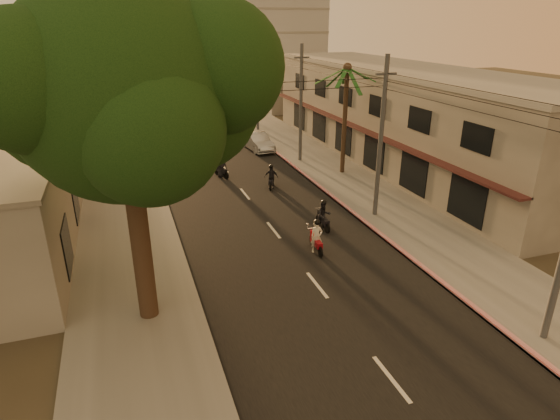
# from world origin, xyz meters

# --- Properties ---
(ground) EXTENTS (160.00, 160.00, 0.00)m
(ground) POSITION_xyz_m (0.00, 0.00, 0.00)
(ground) COLOR #383023
(ground) RESTS_ON ground
(road) EXTENTS (10.00, 140.00, 0.02)m
(road) POSITION_xyz_m (0.00, 20.00, 0.01)
(road) COLOR black
(road) RESTS_ON ground
(sidewalk_right) EXTENTS (5.00, 140.00, 0.12)m
(sidewalk_right) POSITION_xyz_m (7.50, 20.00, 0.06)
(sidewalk_right) COLOR slate
(sidewalk_right) RESTS_ON ground
(sidewalk_left) EXTENTS (5.00, 140.00, 0.12)m
(sidewalk_left) POSITION_xyz_m (-7.50, 20.00, 0.06)
(sidewalk_left) COLOR slate
(sidewalk_left) RESTS_ON ground
(curb_stripe) EXTENTS (0.20, 60.00, 0.20)m
(curb_stripe) POSITION_xyz_m (5.10, 15.00, 0.10)
(curb_stripe) COLOR red
(curb_stripe) RESTS_ON ground
(shophouse_row) EXTENTS (8.80, 34.20, 7.30)m
(shophouse_row) POSITION_xyz_m (13.95, 18.00, 3.65)
(shophouse_row) COLOR gray
(shophouse_row) RESTS_ON ground
(broadleaf_tree) EXTENTS (9.60, 8.70, 12.10)m
(broadleaf_tree) POSITION_xyz_m (-6.61, 2.14, 8.48)
(broadleaf_tree) COLOR black
(broadleaf_tree) RESTS_ON ground
(palm_tree) EXTENTS (5.00, 5.00, 8.20)m
(palm_tree) POSITION_xyz_m (8.00, 16.00, 7.15)
(palm_tree) COLOR black
(palm_tree) RESTS_ON ground
(utility_poles) EXTENTS (1.20, 48.26, 9.00)m
(utility_poles) POSITION_xyz_m (6.20, 20.00, 6.54)
(utility_poles) COLOR #38383A
(utility_poles) RESTS_ON ground
(filler_right) EXTENTS (8.00, 14.00, 6.00)m
(filler_right) POSITION_xyz_m (14.00, 45.00, 3.00)
(filler_right) COLOR gray
(filler_right) RESTS_ON ground
(filler_left_near) EXTENTS (8.00, 14.00, 4.40)m
(filler_left_near) POSITION_xyz_m (-14.00, 34.00, 2.20)
(filler_left_near) COLOR gray
(filler_left_near) RESTS_ON ground
(filler_left_far) EXTENTS (8.00, 14.00, 7.00)m
(filler_left_far) POSITION_xyz_m (-14.00, 52.00, 3.50)
(filler_left_far) COLOR gray
(filler_left_far) RESTS_ON ground
(scooter_red) EXTENTS (0.68, 1.77, 1.74)m
(scooter_red) POSITION_xyz_m (1.20, 4.93, 0.76)
(scooter_red) COLOR black
(scooter_red) RESTS_ON ground
(scooter_mid_a) EXTENTS (0.80, 1.75, 1.72)m
(scooter_mid_a) POSITION_xyz_m (2.62, 7.29, 0.77)
(scooter_mid_a) COLOR black
(scooter_mid_a) RESTS_ON ground
(scooter_mid_b) EXTENTS (1.21, 1.59, 1.67)m
(scooter_mid_b) POSITION_xyz_m (2.01, 14.59, 0.76)
(scooter_mid_b) COLOR black
(scooter_mid_b) RESTS_ON ground
(scooter_far_a) EXTENTS (1.16, 1.73, 1.78)m
(scooter_far_a) POSITION_xyz_m (-0.65, 17.99, 0.81)
(scooter_far_a) COLOR black
(scooter_far_a) RESTS_ON ground
(parked_car) EXTENTS (2.37, 4.85, 1.51)m
(parked_car) POSITION_xyz_m (3.97, 24.46, 0.76)
(parked_car) COLOR #A5A8AD
(parked_car) RESTS_ON ground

